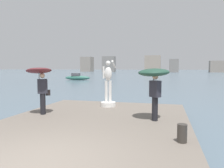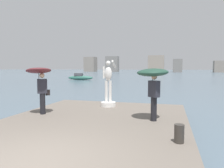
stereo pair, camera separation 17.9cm
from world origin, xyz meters
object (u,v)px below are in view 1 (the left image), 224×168
statue_white_figure (108,90)px  boat_mid (77,77)px  mooring_bollard (182,133)px  onlooker_left (40,78)px  onlooker_right (154,78)px

statue_white_figure → boat_mid: (-13.49, 27.16, -0.72)m
boat_mid → statue_white_figure: bearing=-63.6°
statue_white_figure → mooring_bollard: statue_white_figure is taller
onlooker_left → boat_mid: size_ratio=0.41×
onlooker_left → mooring_bollard: (5.48, -2.06, -1.28)m
mooring_bollard → boat_mid: boat_mid is taller
boat_mid → onlooker_right: bearing=-61.7°
mooring_bollard → boat_mid: 35.86m
onlooker_right → mooring_bollard: (0.87, -2.23, -1.34)m
statue_white_figure → onlooker_left: size_ratio=1.16×
statue_white_figure → onlooker_right: (2.38, -2.32, 0.77)m
statue_white_figure → boat_mid: size_ratio=0.47×
onlooker_left → statue_white_figure: bearing=48.2°
onlooker_right → boat_mid: bearing=118.3°
onlooker_left → onlooker_right: (4.61, 0.18, 0.06)m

